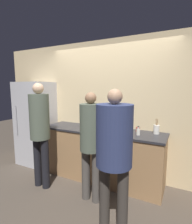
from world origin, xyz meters
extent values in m
plane|color=#4C4238|center=(0.00, 0.00, 0.00)|extent=(14.00, 14.00, 0.00)
cube|color=#D6BC8C|center=(0.00, 0.68, 1.30)|extent=(5.20, 0.06, 2.60)
cube|color=#9E754C|center=(0.00, 0.37, 0.46)|extent=(2.23, 0.63, 0.91)
cube|color=#28282D|center=(0.00, 0.37, 0.93)|extent=(2.26, 0.66, 0.03)
cube|color=#B7B7BC|center=(-1.62, 0.35, 0.91)|extent=(0.74, 0.63, 1.82)
cylinder|color=#99999E|center=(-1.85, 0.02, 1.00)|extent=(0.02, 0.02, 0.64)
cylinder|color=black|center=(-0.89, -0.35, 0.43)|extent=(0.13, 0.13, 0.86)
cylinder|color=black|center=(-0.71, -0.35, 0.43)|extent=(0.13, 0.13, 0.86)
cylinder|color=#515B4C|center=(-0.80, -0.35, 1.23)|extent=(0.32, 0.32, 0.75)
sphere|color=#DBAD89|center=(-0.80, -0.35, 1.69)|extent=(0.18, 0.18, 0.18)
cylinder|color=#4C4742|center=(0.05, -0.28, 0.39)|extent=(0.13, 0.13, 0.79)
cylinder|color=#4C4742|center=(0.23, -0.28, 0.39)|extent=(0.13, 0.13, 0.79)
cylinder|color=#515B4C|center=(0.14, -0.28, 1.13)|extent=(0.32, 0.32, 0.69)
sphere|color=#936B4C|center=(0.14, -0.28, 1.56)|extent=(0.16, 0.16, 0.16)
cylinder|color=#38332D|center=(0.53, -0.64, 0.41)|extent=(0.13, 0.13, 0.81)
cylinder|color=#38332D|center=(0.76, -0.64, 0.41)|extent=(0.13, 0.13, 0.81)
cylinder|color=navy|center=(0.64, -0.64, 1.17)|extent=(0.42, 0.42, 0.71)
sphere|color=tan|center=(0.64, -0.64, 1.61)|extent=(0.17, 0.17, 0.17)
cylinder|color=beige|center=(0.19, 0.51, 0.98)|extent=(0.32, 0.32, 0.07)
ellipsoid|color=#99BC38|center=(0.23, 0.51, 1.04)|extent=(0.15, 0.12, 0.04)
cylinder|color=silver|center=(0.94, 0.51, 1.02)|extent=(0.10, 0.10, 0.15)
cylinder|color=#99754C|center=(0.93, 0.51, 1.11)|extent=(0.01, 0.04, 0.19)
cylinder|color=#99754C|center=(0.94, 0.52, 1.11)|extent=(0.03, 0.04, 0.19)
cylinder|color=#99754C|center=(0.94, 0.50, 1.11)|extent=(0.04, 0.01, 0.19)
cylinder|color=silver|center=(0.69, 0.30, 1.00)|extent=(0.06, 0.06, 0.10)
cylinder|color=silver|center=(0.69, 0.30, 1.06)|extent=(0.03, 0.03, 0.03)
cylinder|color=black|center=(0.69, 0.30, 1.09)|extent=(0.03, 0.03, 0.01)
cylinder|color=#A33D33|center=(0.64, 0.49, 0.99)|extent=(0.07, 0.07, 0.08)
camera|label=1|loc=(1.34, -2.45, 1.71)|focal=28.00mm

